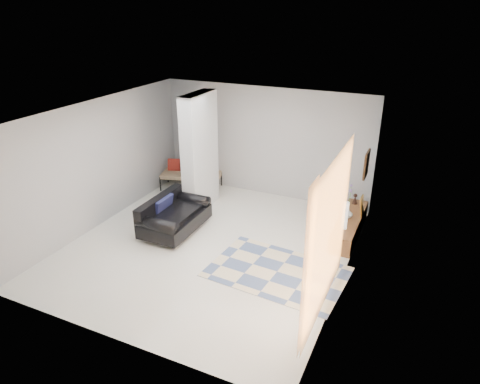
% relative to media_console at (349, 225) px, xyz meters
% --- Properties ---
extents(floor, '(6.00, 6.00, 0.00)m').
position_rel_media_console_xyz_m(floor, '(-2.52, -1.70, -0.20)').
color(floor, silver).
rests_on(floor, ground).
extents(ceiling, '(6.00, 6.00, 0.00)m').
position_rel_media_console_xyz_m(ceiling, '(-2.52, -1.70, 2.60)').
color(ceiling, white).
rests_on(ceiling, wall_back).
extents(wall_back, '(6.00, 0.00, 6.00)m').
position_rel_media_console_xyz_m(wall_back, '(-2.52, 1.30, 1.20)').
color(wall_back, '#ADAEB1').
rests_on(wall_back, ground).
extents(wall_front, '(6.00, 0.00, 6.00)m').
position_rel_media_console_xyz_m(wall_front, '(-2.52, -4.70, 1.20)').
color(wall_front, '#ADAEB1').
rests_on(wall_front, ground).
extents(wall_left, '(0.00, 6.00, 6.00)m').
position_rel_media_console_xyz_m(wall_left, '(-5.27, -1.70, 1.20)').
color(wall_left, '#ADAEB1').
rests_on(wall_left, ground).
extents(wall_right, '(0.00, 6.00, 6.00)m').
position_rel_media_console_xyz_m(wall_right, '(0.23, -1.70, 1.20)').
color(wall_right, '#ADAEB1').
rests_on(wall_right, ground).
extents(partition_column, '(0.35, 1.20, 2.80)m').
position_rel_media_console_xyz_m(partition_column, '(-3.62, -0.10, 1.20)').
color(partition_column, silver).
rests_on(partition_column, floor).
extents(hallway_door, '(0.85, 0.06, 2.04)m').
position_rel_media_console_xyz_m(hallway_door, '(-4.62, 1.26, 0.82)').
color(hallway_door, white).
rests_on(hallway_door, floor).
extents(curtain, '(0.00, 2.55, 2.55)m').
position_rel_media_console_xyz_m(curtain, '(0.15, -2.85, 1.25)').
color(curtain, '#F4A040').
rests_on(curtain, wall_right).
extents(wall_art, '(0.04, 0.45, 0.55)m').
position_rel_media_console_xyz_m(wall_art, '(0.20, -0.00, 1.45)').
color(wall_art, '#38210F').
rests_on(wall_art, wall_right).
extents(media_console, '(0.45, 2.01, 0.80)m').
position_rel_media_console_xyz_m(media_console, '(0.00, 0.00, 0.00)').
color(media_console, brown).
rests_on(media_console, floor).
extents(loveseat, '(0.98, 1.66, 0.76)m').
position_rel_media_console_xyz_m(loveseat, '(-3.59, -1.46, 0.15)').
color(loveseat, silver).
rests_on(loveseat, floor).
extents(daybed, '(1.69, 1.05, 0.77)m').
position_rel_media_console_xyz_m(daybed, '(-4.46, 0.77, 0.22)').
color(daybed, black).
rests_on(daybed, floor).
extents(area_rug, '(2.62, 1.85, 0.01)m').
position_rel_media_console_xyz_m(area_rug, '(-0.92, -2.04, -0.20)').
color(area_rug, beige).
rests_on(area_rug, floor).
extents(cylinder_lamp, '(0.11, 0.11, 0.59)m').
position_rel_media_console_xyz_m(cylinder_lamp, '(-0.02, -0.55, 0.49)').
color(cylinder_lamp, white).
rests_on(cylinder_lamp, media_console).
extents(bronze_figurine, '(0.13, 0.13, 0.24)m').
position_rel_media_console_xyz_m(bronze_figurine, '(-0.05, 0.74, 0.32)').
color(bronze_figurine, black).
rests_on(bronze_figurine, media_console).
extents(vase, '(0.23, 0.23, 0.21)m').
position_rel_media_console_xyz_m(vase, '(-0.05, -0.02, 0.30)').
color(vase, silver).
rests_on(vase, media_console).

